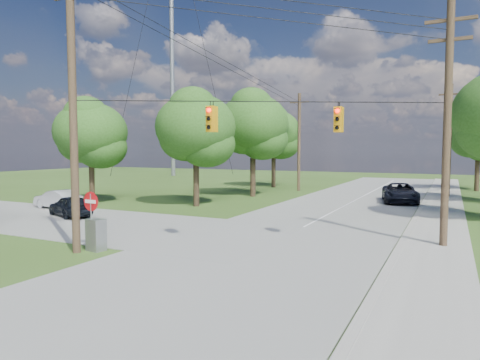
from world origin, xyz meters
The scene contains 20 objects.
ground centered at (0.00, 0.00, 0.00)m, with size 140.00×140.00×0.00m, color #33501A.
main_road centered at (2.00, 5.00, 0.01)m, with size 10.00×100.00×0.03m, color gray.
sidewalk_east centered at (8.70, 5.00, 0.06)m, with size 2.60×100.00×0.12m, color #A5A39B.
pole_sw centered at (-4.60, 0.40, 6.23)m, with size 2.00×0.32×12.00m.
pole_ne centered at (8.90, 8.00, 5.47)m, with size 2.00×0.32×10.50m.
pole_north_e centered at (8.90, 30.00, 5.13)m, with size 2.00×0.32×10.00m.
pole_north_w centered at (-5.00, 30.00, 5.13)m, with size 2.00×0.32×10.00m.
power_lines centered at (1.50, 11.54, 9.15)m, with size 13.93×29.62×4.93m.
traffic_signals centered at (2.55, 4.43, 5.50)m, with size 4.91×3.27×1.05m.
radio_mast centered at (-32.00, 46.00, 22.50)m, with size 0.70×0.70×45.00m, color gray.
tree_w_near centered at (-8.00, 15.00, 5.92)m, with size 6.00×6.00×8.40m.
tree_w_mid centered at (-7.00, 23.00, 6.58)m, with size 6.40×6.40×9.22m.
tree_w_far centered at (-9.00, 33.00, 6.25)m, with size 6.00×6.00×8.73m.
tree_e_far centered at (11.50, 38.00, 5.92)m, with size 5.80×5.80×8.32m.
tree_cross_n centered at (-16.00, 12.50, 5.59)m, with size 5.60×5.60×7.91m.
car_cross_dark centered at (-12.34, 7.05, 0.70)m, with size 1.58×3.92×1.33m, color black.
car_cross_silver centered at (-16.08, 9.30, 0.70)m, with size 1.41×4.05×1.33m, color silver.
car_main_north centered at (5.50, 23.99, 0.80)m, with size 2.55×5.54×1.54m, color black.
control_cabinet centered at (-4.12, 1.00, 0.67)m, with size 0.74×0.54×1.34m, color gray.
do_not_enter_sign centered at (-4.37, 1.00, 1.80)m, with size 0.83×0.09×2.48m.
Camera 1 is at (9.12, -12.14, 4.21)m, focal length 32.00 mm.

